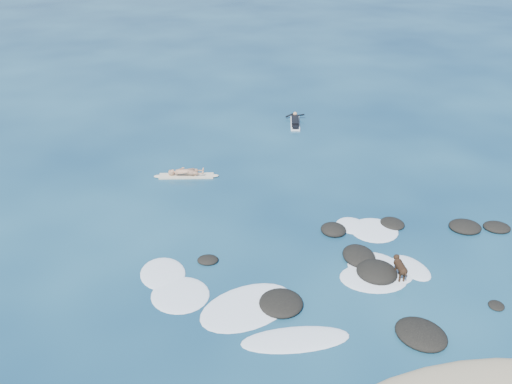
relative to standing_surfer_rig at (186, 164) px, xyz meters
name	(u,v)px	position (x,y,z in m)	size (l,w,h in m)	color
ground	(336,254)	(4.10, -8.08, -0.69)	(160.00, 160.00, 0.00)	#0A2642
reef_rocks	(406,273)	(5.94, -10.00, -0.59)	(12.73, 8.00, 0.52)	black
breaking_foam	(302,281)	(2.30, -9.24, -0.68)	(10.41, 7.16, 0.12)	white
standing_surfer_rig	(186,164)	(0.00, 0.00, 0.00)	(3.04, 1.20, 1.76)	beige
paddling_surfer_rig	(295,121)	(7.39, 5.02, -0.54)	(1.48, 2.54, 0.45)	white
dog	(400,266)	(5.59, -10.07, -0.20)	(0.41, 1.18, 0.75)	black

